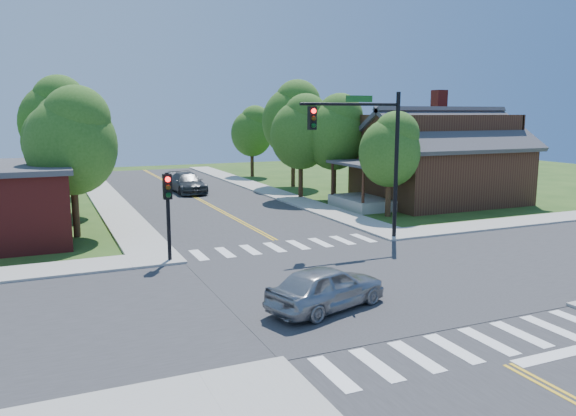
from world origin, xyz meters
name	(u,v)px	position (x,y,z in m)	size (l,w,h in m)	color
ground	(354,283)	(0.00, 0.00, 0.00)	(100.00, 100.00, 0.00)	#264816
road_ns	(354,283)	(0.00, 0.00, 0.02)	(10.00, 90.00, 0.04)	#2D2D30
road_ew	(354,283)	(0.00, 0.00, 0.03)	(90.00, 10.00, 0.04)	#2D2D30
intersection_patch	(354,283)	(0.00, 0.00, 0.00)	(10.20, 10.20, 0.06)	#2D2D30
sidewalk_ne	(431,197)	(15.82, 15.82, 0.07)	(40.00, 40.00, 0.14)	#9E9B93
crosswalk_north	(286,246)	(0.00, 6.20, 0.05)	(8.85, 2.00, 0.01)	white
crosswalk_south	(471,345)	(0.00, -6.20, 0.05)	(8.85, 2.00, 0.01)	white
centerline	(354,282)	(0.00, 0.00, 0.05)	(0.30, 90.00, 0.01)	yellow
signal_mast_ne	(367,142)	(3.91, 5.59, 4.85)	(5.30, 0.42, 7.20)	black
signal_pole_nw	(168,200)	(-5.60, 5.58, 2.66)	(0.34, 0.42, 3.80)	black
house_ne	(439,155)	(15.11, 14.23, 3.33)	(13.05, 8.80, 7.11)	#361A13
tree_e_a	(391,148)	(8.89, 10.90, 4.14)	(3.72, 3.54, 6.33)	#382314
tree_e_b	(336,130)	(9.05, 18.08, 4.97)	(4.47, 4.24, 7.59)	#382314
tree_e_c	(294,117)	(9.35, 25.88, 5.86)	(5.26, 5.00, 8.95)	#382314
tree_e_d	(253,130)	(8.83, 34.52, 4.54)	(4.08, 3.87, 6.93)	#382314
tree_w_a	(73,139)	(-8.75, 12.45, 4.95)	(4.45, 4.23, 7.56)	#382314
tree_w_b	(59,136)	(-9.12, 20.37, 4.78)	(4.30, 4.08, 7.31)	#382314
tree_w_c	(57,117)	(-8.96, 27.91, 5.88)	(5.28, 5.01, 8.97)	#382314
tree_w_d	(56,133)	(-8.89, 37.15, 4.46)	(4.01, 3.81, 6.82)	#382314
tree_house	(302,130)	(7.06, 19.48, 4.97)	(4.46, 4.24, 7.59)	#382314
tree_bldg	(73,153)	(-8.51, 18.61, 3.83)	(3.44, 3.27, 5.85)	#382314
car_silver	(326,288)	(-2.25, -2.11, 0.72)	(4.52, 2.88, 1.43)	#9C9FA3
car_dgrey	(187,183)	(0.07, 25.63, 0.76)	(2.27, 5.32, 1.53)	#333639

